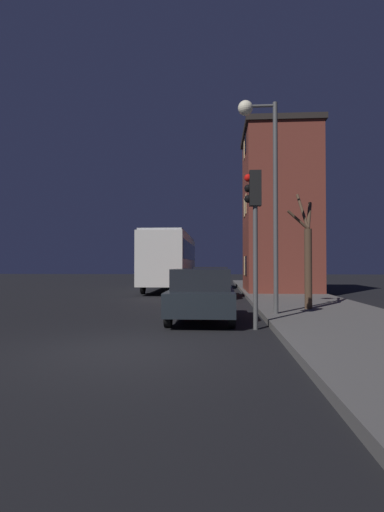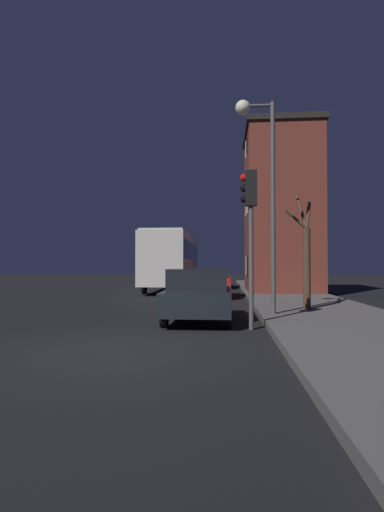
# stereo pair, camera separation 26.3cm
# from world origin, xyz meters

# --- Properties ---
(ground_plane) EXTENTS (120.00, 120.00, 0.00)m
(ground_plane) POSITION_xyz_m (0.00, 0.00, 0.00)
(ground_plane) COLOR black
(brick_building) EXTENTS (4.09, 5.30, 9.12)m
(brick_building) POSITION_xyz_m (5.30, 15.26, 4.75)
(brick_building) COLOR brown
(brick_building) RESTS_ON sidewalk
(streetlamp) EXTENTS (1.20, 0.46, 6.50)m
(streetlamp) POSITION_xyz_m (3.19, 4.62, 4.77)
(streetlamp) COLOR #4C4C4C
(streetlamp) RESTS_ON sidewalk
(traffic_light) EXTENTS (0.43, 0.24, 4.04)m
(traffic_light) POSITION_xyz_m (2.76, 2.65, 2.91)
(traffic_light) COLOR #4C4C4C
(traffic_light) RESTS_ON ground
(bare_tree) EXTENTS (1.09, 1.25, 4.02)m
(bare_tree) POSITION_xyz_m (4.85, 6.08, 1.94)
(bare_tree) COLOR #473323
(bare_tree) RESTS_ON sidewalk
(bus) EXTENTS (2.49, 10.73, 3.56)m
(bus) POSITION_xyz_m (-1.21, 17.97, 2.12)
(bus) COLOR beige
(bus) RESTS_ON ground
(car_near_lane) EXTENTS (1.84, 3.94, 1.52)m
(car_near_lane) POSITION_xyz_m (1.37, 4.08, 0.78)
(car_near_lane) COLOR black
(car_near_lane) RESTS_ON ground
(car_mid_lane) EXTENTS (1.89, 3.95, 1.53)m
(car_mid_lane) POSITION_xyz_m (1.46, 12.73, 0.80)
(car_mid_lane) COLOR #B21E19
(car_mid_lane) RESTS_ON ground
(car_far_lane) EXTENTS (1.84, 4.64, 1.48)m
(car_far_lane) POSITION_xyz_m (1.59, 20.97, 0.76)
(car_far_lane) COLOR olive
(car_far_lane) RESTS_ON ground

